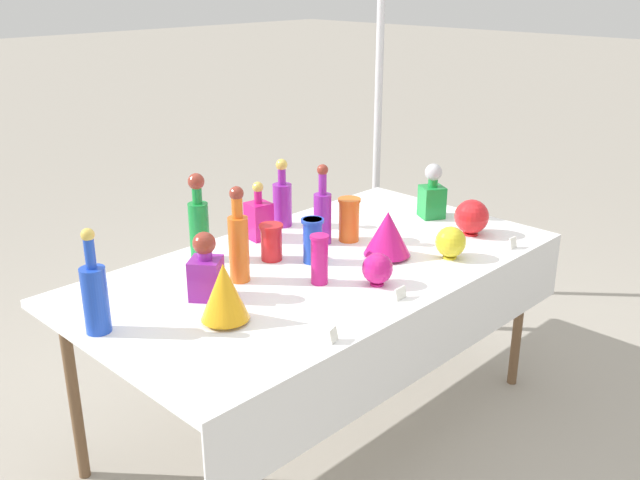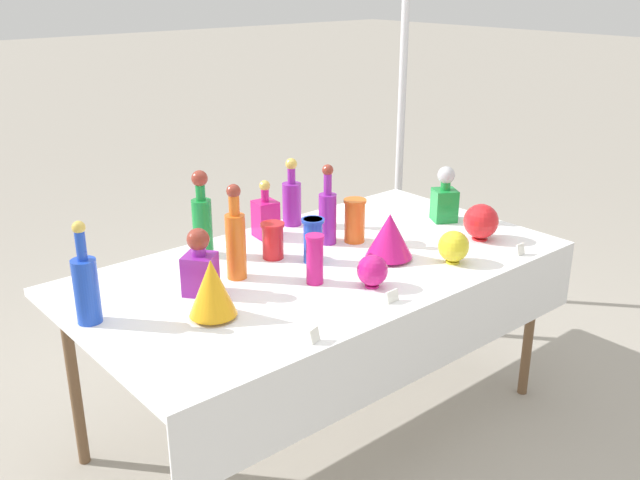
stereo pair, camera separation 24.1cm
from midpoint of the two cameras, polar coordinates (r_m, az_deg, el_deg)
The scene contains 23 objects.
ground_plane at distance 3.21m, azimuth 2.22°, elevation -14.56°, with size 40.00×40.00×0.00m, color #A0998C.
display_table at distance 2.84m, azimuth 2.87°, elevation -3.11°, with size 1.97×1.06×0.76m.
tall_bottle_0 at distance 2.66m, azimuth -4.21°, elevation 0.04°, with size 0.08×0.08×0.37m.
tall_bottle_1 at distance 3.24m, azimuth -0.15°, elevation 3.26°, with size 0.09×0.09×0.31m.
tall_bottle_2 at distance 2.89m, azimuth -7.08°, elevation 1.66°, with size 0.08×0.08×0.36m.
tall_bottle_3 at distance 3.01m, azimuth 2.90°, elevation 2.14°, with size 0.08×0.08×0.35m.
tall_bottle_4 at distance 2.41m, azimuth -15.54°, elevation -3.57°, with size 0.08×0.08×0.35m.
square_decanter_0 at distance 3.36m, azimuth 11.99°, elevation 3.33°, with size 0.14×0.14×0.26m.
square_decanter_1 at distance 3.10m, azimuth -2.17°, elevation 1.91°, with size 0.11×0.11×0.26m.
square_decanter_2 at distance 2.56m, azimuth -6.96°, elevation -2.08°, with size 0.15×0.15×0.25m.
slender_vase_0 at distance 2.82m, azimuth 1.88°, elevation 0.06°, with size 0.09×0.09×0.18m.
slender_vase_1 at distance 3.05m, azimuth 5.06°, elevation 1.64°, with size 0.10×0.10×0.19m.
slender_vase_2 at distance 2.86m, azimuth -1.40°, elevation 0.03°, with size 0.10×0.10×0.15m.
slender_vase_3 at distance 2.63m, azimuth 2.20°, elevation -1.48°, with size 0.07×0.07×0.19m.
fluted_vase_0 at distance 2.37m, azimuth -5.78°, elevation -3.88°, with size 0.16×0.16×0.21m.
fluted_vase_1 at distance 2.87m, azimuth 7.98°, elevation 0.32°, with size 0.19×0.19×0.19m.
round_bowl_0 at distance 2.62m, azimuth 6.85°, elevation -2.48°, with size 0.12×0.12×0.12m.
round_bowl_1 at distance 3.17m, azimuth 14.90°, elevation 1.42°, with size 0.15×0.15×0.16m.
round_bowl_2 at distance 2.89m, azimuth 12.99°, elevation -0.54°, with size 0.12×0.12×0.13m.
price_tag_left at distance 3.06m, azimuth 17.94°, elevation -0.76°, with size 0.04×0.01×0.05m, color white.
price_tag_center at distance 2.25m, azimuth 2.65°, elevation -7.70°, with size 0.04×0.01×0.05m, color white.
price_tag_right at distance 2.53m, azimuth 8.54°, elevation -4.53°, with size 0.06×0.01×0.04m, color white.
canopy_pole at distance 4.15m, azimuth 8.11°, elevation 7.72°, with size 0.18×0.18×2.38m.
Camera 2 is at (-1.71, -1.99, 1.85)m, focal length 40.00 mm.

